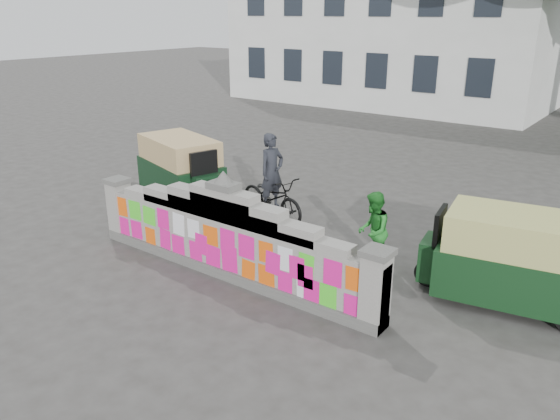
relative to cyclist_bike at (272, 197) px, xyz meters
The scene contains 8 objects.
ground 3.09m from the cyclist_bike, 68.52° to the right, with size 100.00×100.00×0.00m, color #383533.
parapet_wall 3.06m from the cyclist_bike, 68.56° to the right, with size 6.48×0.44×2.01m.
building 20.33m from the cyclist_bike, 107.08° to the left, with size 16.00×10.00×8.90m.
cyclist_bike is the anchor object (origin of this frame).
cyclist_rider 0.37m from the cyclist_bike, ahead, with size 0.65×0.43×1.79m, color #22232A.
pedestrian 3.25m from the cyclist_bike, 16.96° to the right, with size 0.73×0.57×1.50m, color #227D27.
rickshaw_left 2.83m from the cyclist_bike, behind, with size 2.96×1.99×1.59m.
rickshaw_right 5.60m from the cyclist_bike, ahead, with size 2.91×1.70×1.57m.
Camera 1 is at (6.23, -6.71, 4.60)m, focal length 35.00 mm.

